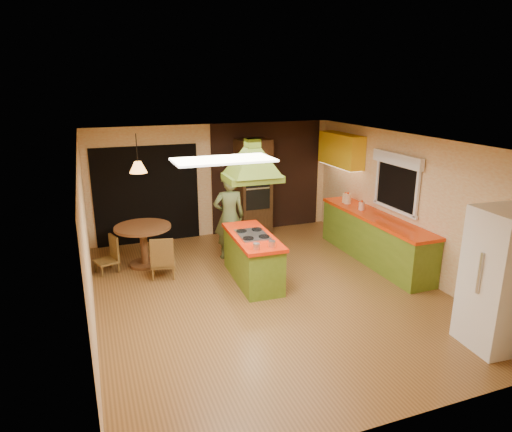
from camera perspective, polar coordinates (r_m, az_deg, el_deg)
name	(u,v)px	position (r m, az deg, el deg)	size (l,w,h in m)	color
ground	(269,292)	(7.73, 1.62, -9.50)	(6.50, 6.50, 0.00)	brown
room_walls	(270,221)	(7.27, 1.70, -0.62)	(5.50, 6.50, 6.50)	beige
ceiling_plane	(270,142)	(7.00, 1.79, 9.21)	(6.50, 6.50, 0.00)	silver
brick_panel	(267,177)	(10.62, 1.35, 4.93)	(2.64, 0.03, 2.50)	#381E14
nook_opening	(147,195)	(10.00, -13.46, 2.55)	(2.20, 0.03, 2.10)	black
right_counter	(374,238)	(9.16, 14.56, -2.66)	(0.62, 3.05, 0.92)	olive
upper_cabinets	(341,150)	(10.18, 10.57, 8.14)	(0.34, 1.40, 0.70)	yellow
window_right	(397,173)	(8.81, 17.23, 5.21)	(0.12, 1.35, 1.06)	black
fluor_panel	(223,160)	(5.52, -4.10, 7.01)	(1.20, 0.60, 0.03)	white
kitchen_island	(253,258)	(7.99, -0.42, -5.22)	(0.75, 1.71, 0.86)	olive
range_hood	(252,153)	(7.50, -0.45, 7.83)	(0.92, 0.67, 0.78)	#59741D
man	(229,217)	(8.90, -3.37, -0.08)	(0.62, 0.41, 1.70)	#49552D
refrigerator	(502,280)	(6.72, 28.42, -7.00)	(0.77, 0.73, 1.88)	white
wall_oven	(253,188)	(10.25, -0.35, 3.55)	(0.75, 0.64, 2.17)	#422915
dining_table	(143,238)	(8.86, -13.90, -2.65)	(1.05, 1.05, 0.79)	brown
chair_left	(106,255)	(8.79, -18.25, -4.64)	(0.37, 0.37, 0.68)	brown
chair_near	(163,256)	(8.34, -11.55, -4.93)	(0.43, 0.43, 0.78)	brown
pendant_lamp	(138,167)	(8.52, -14.52, 5.94)	(0.31, 0.31, 0.20)	#FF9E3F
canister_large	(348,199)	(9.72, 11.40, 2.12)	(0.14, 0.14, 0.21)	#F4E6C5
canister_medium	(345,198)	(9.80, 11.11, 2.19)	(0.13, 0.13, 0.18)	#FFF4CD
canister_small	(362,206)	(9.31, 13.06, 1.21)	(0.12, 0.12, 0.16)	#F4DCC4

